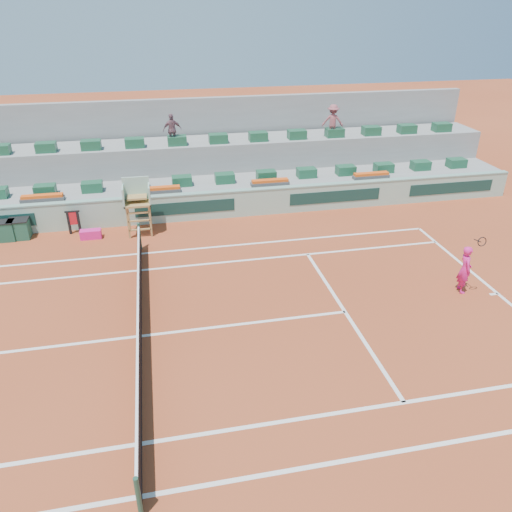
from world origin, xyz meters
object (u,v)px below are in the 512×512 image
(drink_cooler_a, at_px, (20,229))
(tennis_player, at_px, (465,269))
(player_bag, at_px, (91,234))
(umpire_chair, at_px, (137,199))

(drink_cooler_a, height_order, tennis_player, tennis_player)
(drink_cooler_a, bearing_deg, tennis_player, -25.74)
(player_bag, height_order, tennis_player, tennis_player)
(tennis_player, bearing_deg, umpire_chair, 146.66)
(tennis_player, bearing_deg, player_bag, 151.55)
(player_bag, xyz_separation_m, umpire_chair, (2.04, 0.14, 1.35))
(umpire_chair, xyz_separation_m, drink_cooler_a, (-4.90, 0.47, -1.12))
(umpire_chair, height_order, tennis_player, umpire_chair)
(umpire_chair, distance_m, tennis_player, 12.87)
(player_bag, bearing_deg, tennis_player, -28.45)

